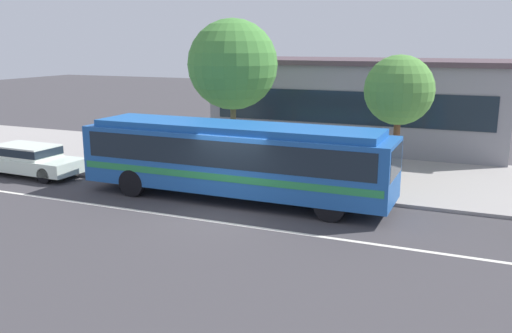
# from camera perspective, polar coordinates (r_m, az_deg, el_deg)

# --- Properties ---
(ground_plane) EXTENTS (120.00, 120.00, 0.00)m
(ground_plane) POSITION_cam_1_polar(r_m,az_deg,el_deg) (17.94, -3.33, -4.99)
(ground_plane) COLOR #3C3A3E
(sidewalk_slab) EXTENTS (60.00, 8.00, 0.12)m
(sidewalk_slab) POSITION_cam_1_polar(r_m,az_deg,el_deg) (24.21, 4.11, -0.14)
(sidewalk_slab) COLOR #9A9490
(sidewalk_slab) RESTS_ON ground_plane
(lane_stripe_center) EXTENTS (56.00, 0.16, 0.01)m
(lane_stripe_center) POSITION_cam_1_polar(r_m,az_deg,el_deg) (17.26, -4.52, -5.72)
(lane_stripe_center) COLOR silver
(lane_stripe_center) RESTS_ON ground_plane
(transit_bus) EXTENTS (11.22, 2.50, 2.72)m
(transit_bus) POSITION_cam_1_polar(r_m,az_deg,el_deg) (19.19, -2.28, 1.11)
(transit_bus) COLOR #2056A4
(transit_bus) RESTS_ON ground_plane
(sedan_behind_bus) EXTENTS (4.67, 1.91, 1.29)m
(sedan_behind_bus) POSITION_cam_1_polar(r_m,az_deg,el_deg) (24.82, -22.60, 0.78)
(sedan_behind_bus) COLOR white
(sedan_behind_bus) RESTS_ON ground_plane
(pedestrian_waiting_near_sign) EXTENTS (0.39, 0.39, 1.73)m
(pedestrian_waiting_near_sign) POSITION_cam_1_polar(r_m,az_deg,el_deg) (20.53, 9.00, 0.45)
(pedestrian_waiting_near_sign) COLOR #716F56
(pedestrian_waiting_near_sign) RESTS_ON sidewalk_slab
(pedestrian_walking_along_curb) EXTENTS (0.44, 0.44, 1.59)m
(pedestrian_walking_along_curb) POSITION_cam_1_polar(r_m,az_deg,el_deg) (21.47, 2.89, 0.89)
(pedestrian_walking_along_curb) COLOR #18374F
(pedestrian_walking_along_curb) RESTS_ON sidewalk_slab
(pedestrian_standing_by_tree) EXTENTS (0.47, 0.47, 1.71)m
(pedestrian_standing_by_tree) POSITION_cam_1_polar(r_m,az_deg,el_deg) (24.31, -7.71, 2.39)
(pedestrian_standing_by_tree) COLOR #7E5952
(pedestrian_standing_by_tree) RESTS_ON sidewalk_slab
(street_tree_near_stop) EXTENTS (3.93, 3.93, 6.39)m
(street_tree_near_stop) POSITION_cam_1_polar(r_m,az_deg,el_deg) (24.15, -2.44, 10.58)
(street_tree_near_stop) COLOR brown
(street_tree_near_stop) RESTS_ON sidewalk_slab
(street_tree_mid_block) EXTENTS (2.64, 2.64, 4.93)m
(street_tree_mid_block) POSITION_cam_1_polar(r_m,az_deg,el_deg) (21.50, 14.72, 7.68)
(street_tree_mid_block) COLOR brown
(street_tree_mid_block) RESTS_ON sidewalk_slab
(station_building) EXTENTS (15.10, 6.77, 4.63)m
(station_building) POSITION_cam_1_polar(r_m,az_deg,el_deg) (29.86, 10.81, 6.54)
(station_building) COLOR gray
(station_building) RESTS_ON ground_plane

